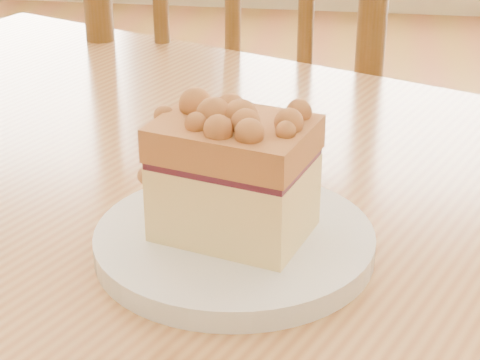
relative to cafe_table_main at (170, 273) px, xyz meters
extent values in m
cube|color=#B88547|center=(0.00, 0.00, 0.09)|extent=(1.30, 1.11, 0.04)
cylinder|color=#371C0F|center=(-0.32, 0.46, -0.28)|extent=(0.06, 0.06, 0.71)
cube|color=brown|center=(-0.01, 0.64, -0.14)|extent=(0.48, 0.48, 0.04)
cylinder|color=brown|center=(0.18, 0.83, -0.41)|extent=(0.04, 0.04, 0.48)
cylinder|color=brown|center=(-0.20, 0.82, -0.41)|extent=(0.04, 0.04, 0.48)
cylinder|color=brown|center=(0.19, 0.45, -0.41)|extent=(0.04, 0.04, 0.48)
cylinder|color=brown|center=(-0.19, 0.44, -0.41)|extent=(0.04, 0.04, 0.48)
cylinder|color=brown|center=(0.19, 0.43, 0.12)|extent=(0.04, 0.04, 0.51)
cylinder|color=brown|center=(-0.19, 0.42, 0.12)|extent=(0.04, 0.04, 0.51)
cylinder|color=brown|center=(0.10, 0.43, 0.11)|extent=(0.02, 0.02, 0.45)
cylinder|color=brown|center=(0.00, 0.43, 0.11)|extent=(0.02, 0.02, 0.45)
cylinder|color=brown|center=(-0.10, 0.42, 0.11)|extent=(0.02, 0.02, 0.45)
cylinder|color=white|center=(0.09, -0.13, 0.12)|extent=(0.22, 0.22, 0.02)
cylinder|color=white|center=(0.09, -0.13, 0.11)|extent=(0.15, 0.15, 0.01)
cube|color=#FFDF90|center=(0.09, -0.13, 0.16)|extent=(0.13, 0.11, 0.06)
cube|color=#4A1526|center=(0.09, -0.13, 0.19)|extent=(0.13, 0.11, 0.01)
cube|color=#A76634|center=(0.09, -0.13, 0.21)|extent=(0.13, 0.11, 0.03)
sphere|color=#A76634|center=(0.04, -0.13, 0.22)|extent=(0.01, 0.01, 0.01)
sphere|color=#A76634|center=(0.05, -0.13, 0.22)|extent=(0.02, 0.02, 0.02)
sphere|color=#A76634|center=(0.10, -0.14, 0.22)|extent=(0.02, 0.02, 0.02)
sphere|color=#A76634|center=(0.09, -0.16, 0.22)|extent=(0.03, 0.03, 0.03)
sphere|color=#A76634|center=(0.08, -0.10, 0.22)|extent=(0.01, 0.01, 0.01)
sphere|color=#A76634|center=(0.06, -0.13, 0.22)|extent=(0.02, 0.02, 0.02)
sphere|color=#A76634|center=(0.05, -0.15, 0.22)|extent=(0.02, 0.02, 0.02)
sphere|color=#A76634|center=(0.07, -0.11, 0.22)|extent=(0.01, 0.01, 0.01)
sphere|color=#A76634|center=(0.06, -0.10, 0.22)|extent=(0.02, 0.02, 0.02)
sphere|color=#A76634|center=(0.06, -0.14, 0.22)|extent=(0.01, 0.01, 0.01)
sphere|color=#A76634|center=(0.10, -0.15, 0.22)|extent=(0.01, 0.01, 0.01)
sphere|color=#A76634|center=(0.07, -0.13, 0.22)|extent=(0.02, 0.02, 0.02)
sphere|color=#A76634|center=(0.10, -0.15, 0.22)|extent=(0.02, 0.02, 0.02)
sphere|color=#A76634|center=(0.05, -0.12, 0.22)|extent=(0.03, 0.03, 0.03)
sphere|color=#A76634|center=(0.11, -0.17, 0.22)|extent=(0.01, 0.01, 0.01)
sphere|color=#A76634|center=(0.13, -0.13, 0.22)|extent=(0.02, 0.02, 0.02)
sphere|color=#A76634|center=(0.02, -0.14, 0.19)|extent=(0.01, 0.01, 0.01)
sphere|color=#A76634|center=(0.03, -0.14, 0.17)|extent=(0.02, 0.02, 0.02)
sphere|color=#A76634|center=(0.03, -0.14, 0.18)|extent=(0.01, 0.01, 0.01)
camera|label=1|loc=(0.17, -0.68, 0.44)|focal=62.00mm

